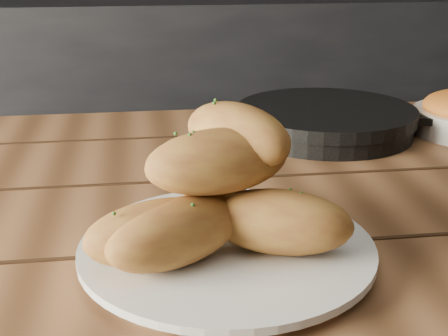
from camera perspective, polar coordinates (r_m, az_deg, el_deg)
The scene contains 5 objects.
counter at distance 2.02m, azimuth 1.94°, elevation 2.70°, with size 2.80×0.60×0.90m, color black.
table at distance 0.78m, azimuth -1.24°, elevation -10.19°, with size 1.50×0.95×0.75m.
plate at distance 0.62m, azimuth 0.26°, elevation -7.59°, with size 0.29×0.29×0.02m.
bread_rolls at distance 0.59m, azimuth -0.87°, elevation -2.64°, with size 0.27×0.22×0.13m.
skillet at distance 1.04m, azimuth 9.39°, elevation 4.36°, with size 0.41×0.29×0.05m.
Camera 1 is at (-0.34, -0.20, 1.05)m, focal length 50.00 mm.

